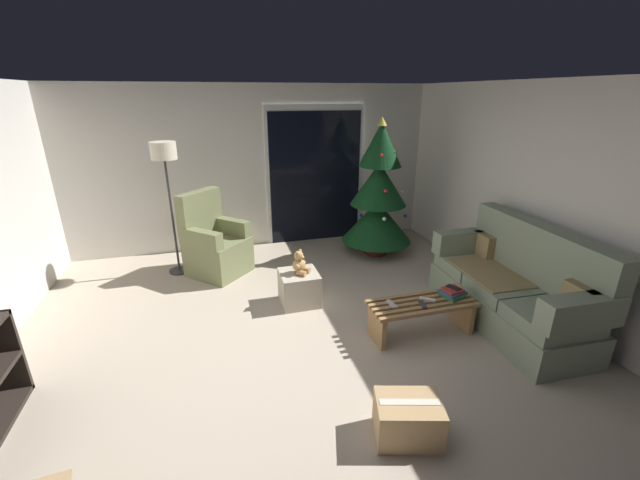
{
  "coord_description": "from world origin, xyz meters",
  "views": [
    {
      "loc": [
        -0.69,
        -3.16,
        2.35
      ],
      "look_at": [
        0.4,
        0.7,
        0.85
      ],
      "focal_mm": 22.08,
      "sensor_mm": 36.0,
      "label": 1
    }
  ],
  "objects_px": {
    "couch": "(513,288)",
    "ottoman": "(299,288)",
    "remote_silver": "(392,304)",
    "book_stack": "(453,293)",
    "armchair": "(215,245)",
    "remote_graphite": "(423,304)",
    "remote_white": "(427,299)",
    "floor_lamp": "(165,164)",
    "christmas_tree": "(378,197)",
    "coffee_table": "(421,312)",
    "cardboard_box_taped_mid_floor": "(408,419)",
    "cell_phone": "(453,288)",
    "teddy_bear_honey": "(300,264)"
  },
  "relations": [
    {
      "from": "couch",
      "to": "ottoman",
      "type": "xyz_separation_m",
      "value": [
        -2.12,
        1.01,
        -0.21
      ]
    },
    {
      "from": "couch",
      "to": "remote_silver",
      "type": "distance_m",
      "value": 1.39
    },
    {
      "from": "book_stack",
      "to": "armchair",
      "type": "bearing_deg",
      "value": 137.91
    },
    {
      "from": "remote_graphite",
      "to": "ottoman",
      "type": "relative_size",
      "value": 0.35
    },
    {
      "from": "remote_white",
      "to": "floor_lamp",
      "type": "distance_m",
      "value": 3.6
    },
    {
      "from": "ottoman",
      "to": "floor_lamp",
      "type": "bearing_deg",
      "value": 137.32
    },
    {
      "from": "christmas_tree",
      "to": "remote_silver",
      "type": "bearing_deg",
      "value": -109.63
    },
    {
      "from": "armchair",
      "to": "book_stack",
      "type": "bearing_deg",
      "value": -42.09
    },
    {
      "from": "remote_graphite",
      "to": "book_stack",
      "type": "bearing_deg",
      "value": 23.17
    },
    {
      "from": "coffee_table",
      "to": "cardboard_box_taped_mid_floor",
      "type": "relative_size",
      "value": 2.04
    },
    {
      "from": "cell_phone",
      "to": "teddy_bear_honey",
      "type": "distance_m",
      "value": 1.7
    },
    {
      "from": "couch",
      "to": "remote_silver",
      "type": "relative_size",
      "value": 12.62
    },
    {
      "from": "remote_silver",
      "to": "christmas_tree",
      "type": "relative_size",
      "value": 0.08
    },
    {
      "from": "remote_graphite",
      "to": "teddy_bear_honey",
      "type": "relative_size",
      "value": 0.55
    },
    {
      "from": "book_stack",
      "to": "cell_phone",
      "type": "xyz_separation_m",
      "value": [
        0.01,
        0.01,
        0.05
      ]
    },
    {
      "from": "couch",
      "to": "coffee_table",
      "type": "relative_size",
      "value": 1.79
    },
    {
      "from": "remote_white",
      "to": "christmas_tree",
      "type": "distance_m",
      "value": 2.24
    },
    {
      "from": "couch",
      "to": "armchair",
      "type": "distance_m",
      "value": 3.72
    },
    {
      "from": "couch",
      "to": "remote_graphite",
      "type": "height_order",
      "value": "couch"
    },
    {
      "from": "couch",
      "to": "cell_phone",
      "type": "distance_m",
      "value": 0.7
    },
    {
      "from": "cell_phone",
      "to": "cardboard_box_taped_mid_floor",
      "type": "distance_m",
      "value": 1.66
    },
    {
      "from": "remote_white",
      "to": "remote_silver",
      "type": "bearing_deg",
      "value": -56.5
    },
    {
      "from": "couch",
      "to": "remote_white",
      "type": "distance_m",
      "value": 1.0
    },
    {
      "from": "coffee_table",
      "to": "ottoman",
      "type": "height_order",
      "value": "ottoman"
    },
    {
      "from": "remote_white",
      "to": "armchair",
      "type": "xyz_separation_m",
      "value": [
        -2.04,
        2.11,
        0.02
      ]
    },
    {
      "from": "book_stack",
      "to": "ottoman",
      "type": "xyz_separation_m",
      "value": [
        -1.41,
        0.95,
        -0.22
      ]
    },
    {
      "from": "remote_graphite",
      "to": "remote_white",
      "type": "bearing_deg",
      "value": 49.85
    },
    {
      "from": "armchair",
      "to": "teddy_bear_honey",
      "type": "xyz_separation_m",
      "value": [
        0.92,
        -1.16,
        0.11
      ]
    },
    {
      "from": "couch",
      "to": "remote_silver",
      "type": "bearing_deg",
      "value": 177.25
    },
    {
      "from": "christmas_tree",
      "to": "cardboard_box_taped_mid_floor",
      "type": "bearing_deg",
      "value": -109.61
    },
    {
      "from": "cardboard_box_taped_mid_floor",
      "to": "remote_white",
      "type": "bearing_deg",
      "value": 55.2
    },
    {
      "from": "christmas_tree",
      "to": "floor_lamp",
      "type": "height_order",
      "value": "christmas_tree"
    },
    {
      "from": "christmas_tree",
      "to": "floor_lamp",
      "type": "bearing_deg",
      "value": 177.6
    },
    {
      "from": "couch",
      "to": "armchair",
      "type": "relative_size",
      "value": 1.74
    },
    {
      "from": "remote_silver",
      "to": "ottoman",
      "type": "distance_m",
      "value": 1.21
    },
    {
      "from": "couch",
      "to": "floor_lamp",
      "type": "bearing_deg",
      "value": 146.72
    },
    {
      "from": "remote_silver",
      "to": "floor_lamp",
      "type": "distance_m",
      "value": 3.32
    },
    {
      "from": "remote_silver",
      "to": "ottoman",
      "type": "relative_size",
      "value": 0.35
    },
    {
      "from": "couch",
      "to": "armchair",
      "type": "xyz_separation_m",
      "value": [
        -3.03,
        2.16,
        0.0
      ]
    },
    {
      "from": "book_stack",
      "to": "christmas_tree",
      "type": "distance_m",
      "value": 2.2
    },
    {
      "from": "coffee_table",
      "to": "ottoman",
      "type": "bearing_deg",
      "value": 137.59
    },
    {
      "from": "coffee_table",
      "to": "floor_lamp",
      "type": "distance_m",
      "value": 3.6
    },
    {
      "from": "cell_phone",
      "to": "ottoman",
      "type": "distance_m",
      "value": 1.73
    },
    {
      "from": "ottoman",
      "to": "teddy_bear_honey",
      "type": "relative_size",
      "value": 1.54
    },
    {
      "from": "cell_phone",
      "to": "cardboard_box_taped_mid_floor",
      "type": "bearing_deg",
      "value": -154.36
    },
    {
      "from": "couch",
      "to": "coffee_table",
      "type": "xyz_separation_m",
      "value": [
        -1.06,
        0.04,
        -0.15
      ]
    },
    {
      "from": "floor_lamp",
      "to": "teddy_bear_honey",
      "type": "distance_m",
      "value": 2.19
    },
    {
      "from": "christmas_tree",
      "to": "ottoman",
      "type": "xyz_separation_m",
      "value": [
        -1.49,
        -1.19,
        -0.71
      ]
    },
    {
      "from": "teddy_bear_honey",
      "to": "christmas_tree",
      "type": "bearing_deg",
      "value": 38.94
    },
    {
      "from": "remote_silver",
      "to": "remote_white",
      "type": "height_order",
      "value": "same"
    }
  ]
}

